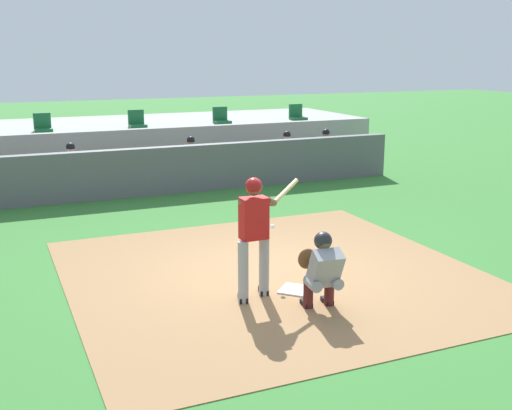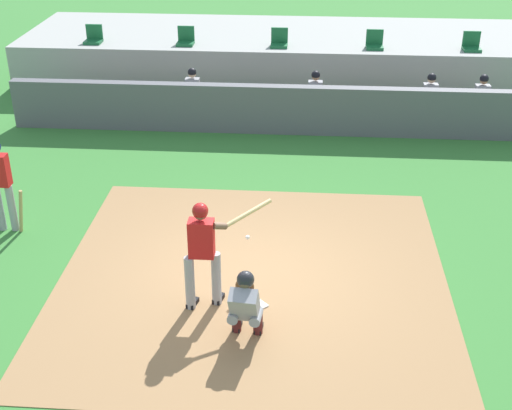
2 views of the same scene
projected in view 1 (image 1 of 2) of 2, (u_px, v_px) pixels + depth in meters
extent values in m
plane|color=#387A33|center=(273.00, 274.00, 10.11)|extent=(80.00, 80.00, 0.00)
cube|color=#9E754C|center=(273.00, 274.00, 10.11)|extent=(6.40, 6.40, 0.01)
cube|color=white|center=(296.00, 290.00, 9.39)|extent=(0.62, 0.62, 0.02)
cylinder|color=#99999E|center=(243.00, 273.00, 8.84)|extent=(0.15, 0.15, 0.92)
cylinder|color=#99999E|center=(264.00, 266.00, 9.12)|extent=(0.15, 0.15, 0.92)
cube|color=red|center=(254.00, 218.00, 8.80)|extent=(0.38, 0.24, 0.60)
sphere|color=brown|center=(254.00, 188.00, 8.70)|extent=(0.21, 0.21, 0.21)
sphere|color=maroon|center=(254.00, 186.00, 8.69)|extent=(0.24, 0.24, 0.24)
cylinder|color=brown|center=(257.00, 202.00, 8.85)|extent=(0.57, 0.14, 0.18)
cylinder|color=brown|center=(271.00, 202.00, 8.88)|extent=(0.25, 0.24, 0.17)
cylinder|color=tan|center=(286.00, 191.00, 9.32)|extent=(0.69, 0.60, 0.24)
cube|color=black|center=(243.00, 299.00, 9.00)|extent=(0.18, 0.28, 0.09)
cube|color=black|center=(263.00, 291.00, 9.28)|extent=(0.18, 0.28, 0.09)
cylinder|color=gray|center=(313.00, 284.00, 8.54)|extent=(0.19, 0.33, 0.16)
cylinder|color=#4C1919|center=(308.00, 294.00, 8.73)|extent=(0.14, 0.14, 0.42)
cube|color=black|center=(306.00, 304.00, 8.83)|extent=(0.13, 0.25, 0.08)
cylinder|color=gray|center=(334.00, 281.00, 8.64)|extent=(0.19, 0.33, 0.16)
cylinder|color=#4C1919|center=(329.00, 291.00, 8.82)|extent=(0.14, 0.14, 0.42)
cube|color=black|center=(327.00, 301.00, 8.92)|extent=(0.13, 0.25, 0.08)
cube|color=gray|center=(325.00, 268.00, 8.49)|extent=(0.44, 0.47, 0.57)
cube|color=#2D2D33|center=(322.00, 265.00, 8.60)|extent=(0.40, 0.29, 0.45)
sphere|color=brown|center=(324.00, 242.00, 8.48)|extent=(0.21, 0.21, 0.21)
sphere|color=#232328|center=(323.00, 241.00, 8.50)|extent=(0.25, 0.25, 0.25)
cylinder|color=brown|center=(316.00, 263.00, 8.69)|extent=(0.14, 0.46, 0.10)
ellipsoid|color=brown|center=(307.00, 259.00, 8.88)|extent=(0.29, 0.15, 0.30)
sphere|color=white|center=(273.00, 226.00, 9.77)|extent=(0.07, 0.07, 0.07)
cube|color=#59595E|center=(165.00, 170.00, 15.76)|extent=(13.00, 0.30, 1.20)
cube|color=olive|center=(155.00, 178.00, 16.74)|extent=(11.80, 0.44, 0.45)
cylinder|color=#939399|center=(68.00, 176.00, 15.58)|extent=(0.15, 0.40, 0.15)
cylinder|color=#939399|center=(70.00, 188.00, 15.47)|extent=(0.13, 0.13, 0.45)
cube|color=maroon|center=(71.00, 196.00, 15.47)|extent=(0.11, 0.24, 0.08)
cylinder|color=#939399|center=(79.00, 176.00, 15.68)|extent=(0.15, 0.40, 0.15)
cylinder|color=#939399|center=(81.00, 187.00, 15.57)|extent=(0.13, 0.13, 0.45)
cube|color=maroon|center=(82.00, 195.00, 15.57)|extent=(0.11, 0.24, 0.08)
cube|color=gray|center=(72.00, 164.00, 15.77)|extent=(0.36, 0.22, 0.54)
sphere|color=tan|center=(71.00, 149.00, 15.67)|extent=(0.20, 0.20, 0.20)
sphere|color=black|center=(70.00, 147.00, 15.66)|extent=(0.22, 0.22, 0.22)
cylinder|color=tan|center=(64.00, 170.00, 15.59)|extent=(0.09, 0.41, 0.22)
cylinder|color=tan|center=(81.00, 168.00, 15.74)|extent=(0.09, 0.41, 0.22)
cylinder|color=#939399|center=(189.00, 167.00, 16.80)|extent=(0.15, 0.40, 0.15)
cylinder|color=#939399|center=(192.00, 178.00, 16.68)|extent=(0.13, 0.13, 0.45)
cube|color=maroon|center=(193.00, 186.00, 16.68)|extent=(0.11, 0.24, 0.08)
cylinder|color=#939399|center=(199.00, 167.00, 16.90)|extent=(0.15, 0.40, 0.15)
cylinder|color=#939399|center=(201.00, 178.00, 16.78)|extent=(0.13, 0.13, 0.45)
cube|color=maroon|center=(202.00, 185.00, 16.78)|extent=(0.11, 0.24, 0.08)
cube|color=gray|center=(191.00, 156.00, 16.98)|extent=(0.36, 0.22, 0.54)
sphere|color=#996B4C|center=(191.00, 142.00, 16.89)|extent=(0.20, 0.20, 0.20)
sphere|color=black|center=(191.00, 140.00, 16.88)|extent=(0.22, 0.22, 0.22)
cylinder|color=#996B4C|center=(186.00, 161.00, 16.80)|extent=(0.09, 0.41, 0.22)
cylinder|color=#996B4C|center=(200.00, 160.00, 16.96)|extent=(0.09, 0.41, 0.22)
cylinder|color=#939399|center=(286.00, 160.00, 17.91)|extent=(0.15, 0.40, 0.15)
cylinder|color=#939399|center=(289.00, 171.00, 17.80)|extent=(0.13, 0.13, 0.45)
cube|color=maroon|center=(290.00, 177.00, 17.80)|extent=(0.11, 0.24, 0.08)
cylinder|color=#939399|center=(294.00, 160.00, 18.01)|extent=(0.15, 0.40, 0.15)
cylinder|color=#939399|center=(297.00, 170.00, 17.90)|extent=(0.13, 0.13, 0.45)
cube|color=maroon|center=(298.00, 177.00, 17.90)|extent=(0.11, 0.24, 0.08)
cube|color=gray|center=(287.00, 150.00, 18.10)|extent=(0.36, 0.22, 0.54)
sphere|color=tan|center=(287.00, 136.00, 18.00)|extent=(0.20, 0.20, 0.20)
sphere|color=black|center=(287.00, 135.00, 17.99)|extent=(0.22, 0.22, 0.22)
cylinder|color=tan|center=(283.00, 154.00, 17.92)|extent=(0.09, 0.41, 0.22)
cylinder|color=tan|center=(295.00, 154.00, 18.07)|extent=(0.09, 0.41, 0.22)
cylinder|color=#939399|center=(325.00, 157.00, 18.41)|extent=(0.15, 0.40, 0.15)
cylinder|color=#939399|center=(328.00, 167.00, 18.29)|extent=(0.13, 0.13, 0.45)
cube|color=maroon|center=(329.00, 174.00, 18.29)|extent=(0.11, 0.24, 0.08)
cylinder|color=#939399|center=(333.00, 157.00, 18.51)|extent=(0.15, 0.40, 0.15)
cylinder|color=#939399|center=(336.00, 167.00, 18.39)|extent=(0.13, 0.13, 0.45)
cube|color=maroon|center=(337.00, 173.00, 18.39)|extent=(0.11, 0.24, 0.08)
cube|color=gray|center=(326.00, 147.00, 18.59)|extent=(0.36, 0.22, 0.54)
sphere|color=#996B4C|center=(326.00, 134.00, 18.50)|extent=(0.20, 0.20, 0.20)
sphere|color=black|center=(326.00, 133.00, 18.49)|extent=(0.22, 0.22, 0.22)
cylinder|color=#996B4C|center=(322.00, 152.00, 18.41)|extent=(0.09, 0.41, 0.22)
cylinder|color=#996B4C|center=(334.00, 151.00, 18.57)|extent=(0.09, 0.41, 0.22)
cube|color=#9E9E99|center=(127.00, 144.00, 19.66)|extent=(15.00, 4.40, 1.40)
cube|color=#196033|center=(43.00, 130.00, 17.06)|extent=(0.46, 0.46, 0.08)
cube|color=#196033|center=(42.00, 120.00, 17.18)|extent=(0.46, 0.06, 0.40)
cube|color=#196033|center=(138.00, 126.00, 18.06)|extent=(0.46, 0.46, 0.08)
cube|color=#196033|center=(136.00, 117.00, 18.18)|extent=(0.46, 0.06, 0.40)
cube|color=#196033|center=(222.00, 122.00, 19.06)|extent=(0.46, 0.46, 0.08)
cube|color=#196033|center=(220.00, 113.00, 19.19)|extent=(0.46, 0.06, 0.40)
cube|color=#196033|center=(298.00, 118.00, 20.07)|extent=(0.46, 0.46, 0.08)
cube|color=#196033|center=(296.00, 110.00, 20.19)|extent=(0.46, 0.06, 0.40)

